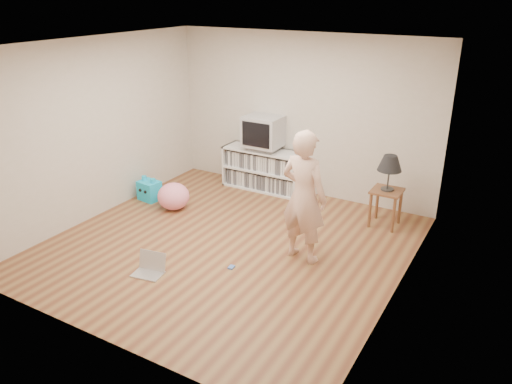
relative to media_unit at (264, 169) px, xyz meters
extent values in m
plane|color=brown|center=(0.58, -2.04, -0.35)|extent=(4.50, 4.50, 0.00)
cube|color=beige|center=(0.58, 0.21, 0.95)|extent=(4.50, 0.02, 2.60)
cube|color=beige|center=(0.58, -4.29, 0.95)|extent=(4.50, 0.02, 2.60)
cube|color=beige|center=(-1.67, -2.04, 0.95)|extent=(0.02, 4.50, 2.60)
cube|color=beige|center=(2.83, -2.04, 0.95)|extent=(0.02, 4.50, 2.60)
cube|color=white|center=(0.58, -2.04, 2.25)|extent=(4.50, 4.50, 0.01)
cube|color=white|center=(0.00, 0.19, 0.00)|extent=(1.40, 0.03, 0.70)
cube|color=white|center=(-0.69, -0.02, 0.00)|extent=(0.03, 0.45, 0.70)
cube|color=white|center=(0.68, -0.02, 0.00)|extent=(0.03, 0.45, 0.70)
cube|color=white|center=(0.00, -0.02, -0.33)|extent=(1.40, 0.45, 0.03)
cube|color=white|center=(0.00, -0.02, 0.00)|extent=(1.34, 0.45, 0.03)
cube|color=white|center=(0.00, -0.02, 0.33)|extent=(1.40, 0.45, 0.03)
cube|color=silver|center=(0.00, -0.02, 0.00)|extent=(1.26, 0.36, 0.64)
cube|color=gray|center=(0.00, -0.02, 0.39)|extent=(0.45, 0.35, 0.07)
cube|color=#ABABB0|center=(0.00, -0.02, 0.67)|extent=(0.60, 0.52, 0.50)
cube|color=black|center=(0.00, -0.28, 0.67)|extent=(0.50, 0.01, 0.40)
cylinder|color=brown|center=(2.05, -0.56, -0.09)|extent=(0.04, 0.04, 0.52)
cylinder|color=brown|center=(2.39, -0.56, -0.09)|extent=(0.04, 0.04, 0.52)
cylinder|color=brown|center=(2.05, -0.22, -0.09)|extent=(0.04, 0.04, 0.52)
cylinder|color=brown|center=(2.39, -0.22, -0.09)|extent=(0.04, 0.04, 0.52)
cube|color=brown|center=(2.22, -0.39, 0.19)|extent=(0.42, 0.42, 0.03)
cylinder|color=#333333|center=(2.22, -0.39, 0.21)|extent=(0.18, 0.18, 0.02)
cylinder|color=#333333|center=(2.22, -0.39, 0.39)|extent=(0.02, 0.02, 0.32)
imported|color=beige|center=(1.58, -1.85, 0.50)|extent=(0.67, 0.49, 1.69)
cube|color=silver|center=(0.15, -3.15, -0.34)|extent=(0.39, 0.30, 0.02)
cube|color=silver|center=(0.13, -3.03, -0.22)|extent=(0.36, 0.13, 0.23)
cube|color=black|center=(0.13, -3.03, -0.22)|extent=(0.32, 0.11, 0.19)
cube|color=#4B72C9|center=(0.94, -2.51, -0.34)|extent=(0.07, 0.09, 0.02)
cube|color=#11B7F1|center=(-1.37, -1.36, -0.19)|extent=(0.37, 0.31, 0.32)
cylinder|color=#11B7F1|center=(-1.47, -1.35, 0.00)|extent=(0.08, 0.08, 0.07)
cylinder|color=#11B7F1|center=(-1.26, -1.38, 0.00)|extent=(0.08, 0.08, 0.07)
sphere|color=black|center=(-1.45, -1.49, -0.16)|extent=(0.05, 0.05, 0.05)
sphere|color=black|center=(-1.32, -1.51, -0.16)|extent=(0.05, 0.05, 0.05)
ellipsoid|color=pink|center=(-0.80, -1.45, -0.14)|extent=(0.62, 0.62, 0.42)
camera|label=1|loc=(3.87, -6.99, 2.86)|focal=35.00mm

